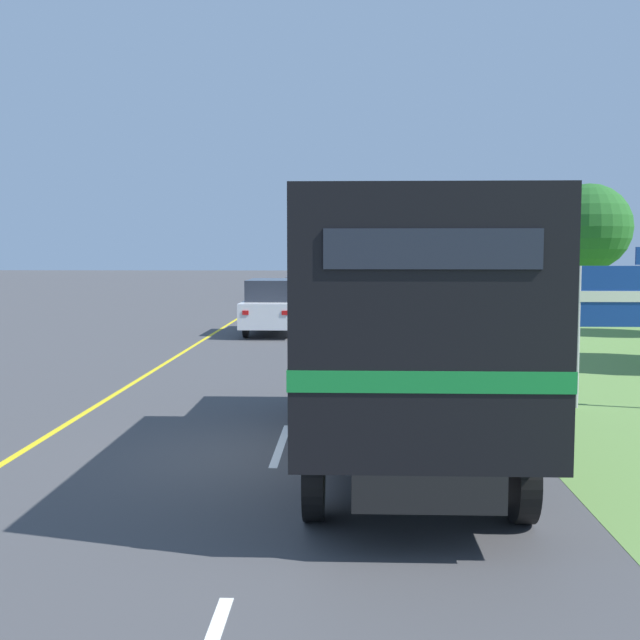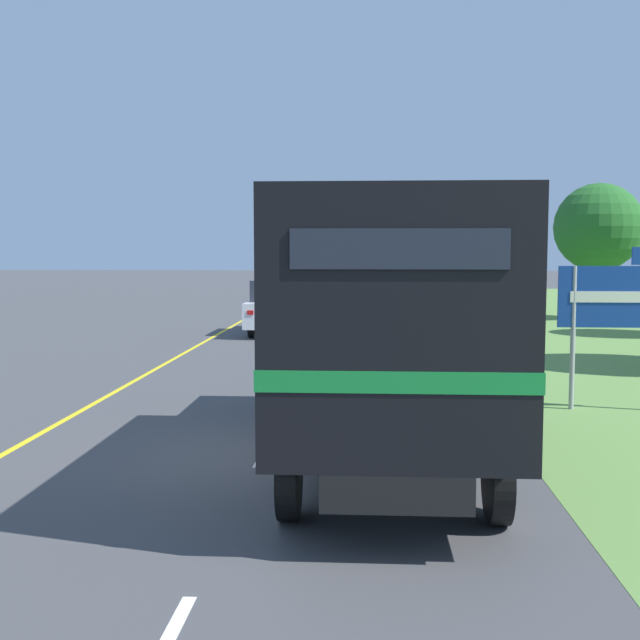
{
  "view_description": "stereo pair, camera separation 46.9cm",
  "coord_description": "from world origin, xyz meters",
  "px_view_note": "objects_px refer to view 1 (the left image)",
  "views": [
    {
      "loc": [
        1.02,
        -11.06,
        2.91
      ],
      "look_at": [
        0.3,
        8.3,
        1.2
      ],
      "focal_mm": 45.0,
      "sensor_mm": 36.0,
      "label": 1
    },
    {
      "loc": [
        1.49,
        -11.04,
        2.91
      ],
      "look_at": [
        0.3,
        8.3,
        1.2
      ],
      "focal_mm": 45.0,
      "sensor_mm": 36.0,
      "label": 2
    }
  ],
  "objects_px": {
    "horse_trailer_truck": "(404,320)",
    "lead_car_white": "(272,306)",
    "highway_sign": "(617,303)",
    "lead_car_black_ahead": "(366,290)",
    "roadside_tree_far": "(588,228)",
    "lead_car_grey_ahead": "(302,279)"
  },
  "relations": [
    {
      "from": "horse_trailer_truck",
      "to": "lead_car_white",
      "type": "height_order",
      "value": "horse_trailer_truck"
    },
    {
      "from": "highway_sign",
      "to": "lead_car_black_ahead",
      "type": "bearing_deg",
      "value": 99.45
    },
    {
      "from": "horse_trailer_truck",
      "to": "roadside_tree_far",
      "type": "height_order",
      "value": "roadside_tree_far"
    },
    {
      "from": "lead_car_grey_ahead",
      "to": "highway_sign",
      "type": "xyz_separation_m",
      "value": [
        7.87,
        -35.68,
        0.9
      ]
    },
    {
      "from": "lead_car_white",
      "to": "roadside_tree_far",
      "type": "relative_size",
      "value": 0.81
    },
    {
      "from": "lead_car_black_ahead",
      "to": "roadside_tree_far",
      "type": "distance_m",
      "value": 10.85
    },
    {
      "from": "lead_car_black_ahead",
      "to": "horse_trailer_truck",
      "type": "bearing_deg",
      "value": -90.13
    },
    {
      "from": "lead_car_grey_ahead",
      "to": "roadside_tree_far",
      "type": "xyz_separation_m",
      "value": [
        12.98,
        -16.24,
        2.79
      ]
    },
    {
      "from": "lead_car_white",
      "to": "highway_sign",
      "type": "relative_size",
      "value": 1.56
    },
    {
      "from": "lead_car_black_ahead",
      "to": "highway_sign",
      "type": "bearing_deg",
      "value": -80.55
    },
    {
      "from": "lead_car_grey_ahead",
      "to": "roadside_tree_far",
      "type": "height_order",
      "value": "roadside_tree_far"
    },
    {
      "from": "roadside_tree_far",
      "to": "lead_car_white",
      "type": "bearing_deg",
      "value": -152.7
    },
    {
      "from": "lead_car_white",
      "to": "lead_car_grey_ahead",
      "type": "height_order",
      "value": "lead_car_grey_ahead"
    },
    {
      "from": "lead_car_white",
      "to": "horse_trailer_truck",
      "type": "bearing_deg",
      "value": -78.49
    },
    {
      "from": "lead_car_grey_ahead",
      "to": "highway_sign",
      "type": "distance_m",
      "value": 36.55
    },
    {
      "from": "horse_trailer_truck",
      "to": "highway_sign",
      "type": "bearing_deg",
      "value": 43.41
    },
    {
      "from": "highway_sign",
      "to": "lead_car_grey_ahead",
      "type": "bearing_deg",
      "value": 102.44
    },
    {
      "from": "lead_car_black_ahead",
      "to": "highway_sign",
      "type": "distance_m",
      "value": 24.82
    },
    {
      "from": "horse_trailer_truck",
      "to": "lead_car_black_ahead",
      "type": "relative_size",
      "value": 1.81
    },
    {
      "from": "highway_sign",
      "to": "roadside_tree_far",
      "type": "distance_m",
      "value": 20.19
    },
    {
      "from": "highway_sign",
      "to": "lead_car_white",
      "type": "bearing_deg",
      "value": 120.36
    },
    {
      "from": "lead_car_grey_ahead",
      "to": "roadside_tree_far",
      "type": "distance_m",
      "value": 20.98
    }
  ]
}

